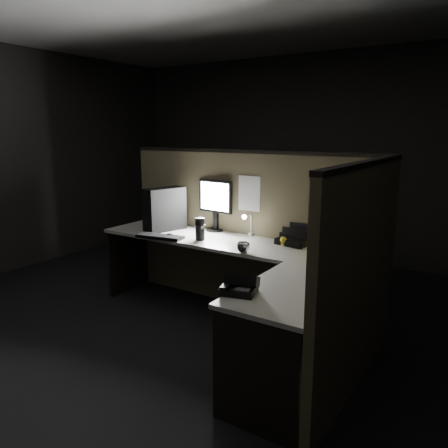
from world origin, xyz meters
The scene contains 17 objects.
floor centered at (0.00, 0.00, 0.00)m, with size 6.00×6.00×0.00m, color black.
room_shell centered at (0.00, 0.00, 1.62)m, with size 6.00×6.00×6.00m.
partition_back centered at (0.00, 0.93, 0.75)m, with size 2.66×0.06×1.50m, color brown.
partition_right centered at (1.33, 0.10, 0.75)m, with size 0.06×1.66×1.50m, color brown.
desk centered at (0.18, 0.25, 0.58)m, with size 2.60×1.60×0.73m.
pc_tower centered at (-0.77, 0.62, 0.94)m, with size 0.18×0.40×0.42m, color black.
monitor centered at (-0.33, 0.88, 1.03)m, with size 0.39×0.17×0.50m.
keyboard centered at (-0.58, 0.34, 0.74)m, with size 0.45×0.15×0.02m, color black.
mouse centered at (-0.53, 0.41, 0.75)m, with size 0.09×0.06×0.04m, color black.
clip_lamp centered at (0.08, 0.82, 0.86)m, with size 0.04×0.18×0.23m.
organizer centered at (0.55, 0.83, 0.78)m, with size 0.30×0.27×0.20m.
lava_lamp centered at (0.89, 0.88, 0.92)m, with size 0.12×0.12×0.45m.
travel_mug centered at (-0.23, 0.49, 0.83)m, with size 0.09×0.09×0.20m, color black.
steel_mug centered at (0.31, 0.34, 0.77)m, with size 0.11×0.11×0.09m, color silver.
figurine centered at (0.49, 0.72, 0.78)m, with size 0.06×0.06×0.06m, color yellow.
pinned_paper centered at (0.04, 0.90, 1.13)m, with size 0.23×0.00×0.33m, color white.
desk_phone centered at (0.76, -0.45, 0.78)m, with size 0.24×0.24×0.12m.
Camera 1 is at (2.07, -2.63, 1.71)m, focal length 35.00 mm.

